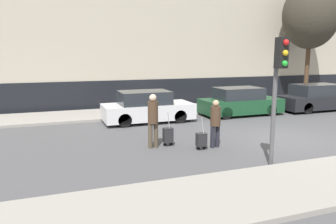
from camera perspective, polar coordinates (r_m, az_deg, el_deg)
name	(u,v)px	position (r m, az deg, el deg)	size (l,w,h in m)	color
ground_plane	(286,139)	(12.94, 19.86, -4.39)	(80.00, 80.00, 0.00)	#4C4C4F
sidewalk_far	(203,108)	(18.70, 6.04, 0.67)	(28.00, 3.00, 0.12)	gray
building_facade	(180,32)	(21.64, 2.13, 13.78)	(28.00, 2.55, 9.03)	#B7AD99
parked_car_0	(147,108)	(15.08, -3.68, 0.78)	(4.11, 1.76, 1.43)	silver
parked_car_1	(240,102)	(17.14, 12.43, 1.67)	(4.15, 1.74, 1.42)	#194728
parked_car_2	(317,98)	(20.00, 24.58, 2.21)	(4.63, 1.73, 1.46)	black
pedestrian_left	(153,117)	(10.80, -2.63, -0.95)	(0.35, 0.34, 1.81)	#4C4233
trolley_left	(168,135)	(11.16, 0.00, -4.07)	(0.34, 0.29, 1.16)	#262628
pedestrian_right	(215,121)	(10.97, 8.25, -1.54)	(0.35, 0.34, 1.61)	#23232D
trolley_right	(201,140)	(10.79, 5.83, -4.82)	(0.34, 0.29, 1.09)	#262628
traffic_light	(278,76)	(9.23, 18.68, 5.97)	(0.28, 0.47, 3.52)	#515154
bare_tree_near_crossing	(311,15)	(22.98, 23.62, 15.21)	(3.43, 3.43, 7.48)	#4C3826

